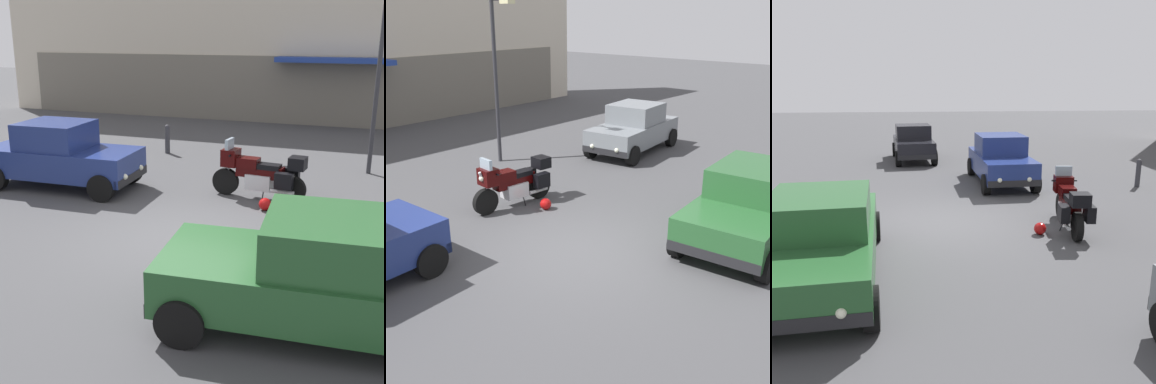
# 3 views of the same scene
# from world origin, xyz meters

# --- Properties ---
(ground_plane) EXTENTS (80.00, 80.00, 0.00)m
(ground_plane) POSITION_xyz_m (0.00, 0.00, 0.00)
(ground_plane) COLOR #424244
(motorcycle) EXTENTS (2.26, 0.83, 1.36)m
(motorcycle) POSITION_xyz_m (0.79, 2.95, 0.62)
(motorcycle) COLOR black
(motorcycle) RESTS_ON ground
(helmet) EXTENTS (0.28, 0.28, 0.28)m
(helmet) POSITION_xyz_m (1.10, 2.19, 0.14)
(helmet) COLOR #990C0C
(helmet) RESTS_ON ground
(car_sedan_far) EXTENTS (4.68, 2.26, 1.56)m
(car_sedan_far) POSITION_xyz_m (2.98, -2.18, 0.78)
(car_sedan_far) COLOR #235128
(car_sedan_far) RESTS_ON ground
(car_wagon_end) EXTENTS (4.00, 2.19, 1.64)m
(car_wagon_end) POSITION_xyz_m (6.91, 3.66, 0.81)
(car_wagon_end) COLOR slate
(car_wagon_end) RESTS_ON ground
(streetlamp_curbside) EXTENTS (0.28, 0.94, 5.01)m
(streetlamp_curbside) POSITION_xyz_m (3.10, 6.10, 3.03)
(streetlamp_curbside) COLOR #2D2D33
(streetlamp_curbside) RESTS_ON ground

